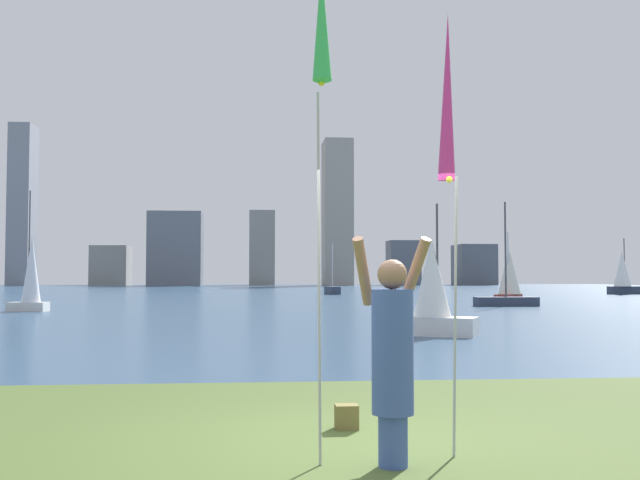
# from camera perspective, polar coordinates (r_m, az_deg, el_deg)

# --- Properties ---
(ground) EXTENTS (120.00, 138.00, 0.12)m
(ground) POSITION_cam_1_polar(r_m,az_deg,el_deg) (57.81, -4.29, -4.34)
(ground) COLOR #475B28
(person) EXTENTS (0.70, 0.52, 1.91)m
(person) POSITION_cam_1_polar(r_m,az_deg,el_deg) (6.26, 5.59, -8.60)
(person) COLOR #3F59A5
(person) RESTS_ON ground
(kite_flag_left) EXTENTS (0.16, 0.49, 4.23)m
(kite_flag_left) POSITION_cam_1_polar(r_m,az_deg,el_deg) (6.43, 0.12, 15.30)
(kite_flag_left) COLOR #B2B2B7
(kite_flag_left) RESTS_ON ground
(kite_flag_right) EXTENTS (0.16, 0.42, 3.96)m
(kite_flag_right) POSITION_cam_1_polar(r_m,az_deg,el_deg) (6.93, 9.77, 10.22)
(kite_flag_right) COLOR #B2B2B7
(kite_flag_right) RESTS_ON ground
(bag) EXTENTS (0.23, 0.20, 0.25)m
(bag) POSITION_cam_1_polar(r_m,az_deg,el_deg) (7.84, 2.06, -13.43)
(bag) COLOR olive
(bag) RESTS_ON ground
(sailboat_0) EXTENTS (3.17, 1.00, 5.33)m
(sailboat_0) POSITION_cam_1_polar(r_m,az_deg,el_deg) (39.04, 14.11, -4.50)
(sailboat_0) COLOR #333D51
(sailboat_0) RESTS_ON ground
(sailboat_1) EXTENTS (2.47, 2.79, 4.32)m
(sailboat_1) POSITION_cam_1_polar(r_m,az_deg,el_deg) (48.72, 14.34, -2.59)
(sailboat_1) COLOR maroon
(sailboat_1) RESTS_ON ground
(sailboat_2) EXTENTS (1.69, 1.02, 5.30)m
(sailboat_2) POSITION_cam_1_polar(r_m,az_deg,el_deg) (34.82, -21.35, -2.70)
(sailboat_2) COLOR silver
(sailboat_2) RESTS_ON ground
(sailboat_5) EXTENTS (2.83, 1.47, 4.64)m
(sailboat_5) POSITION_cam_1_polar(r_m,az_deg,el_deg) (66.47, 22.25, -2.39)
(sailboat_5) COLOR #333D51
(sailboat_5) RESTS_ON ground
(sailboat_6) EXTENTS (1.16, 2.49, 4.21)m
(sailboat_6) POSITION_cam_1_polar(r_m,az_deg,el_deg) (61.59, 0.96, -3.87)
(sailboat_6) COLOR #333D51
(sailboat_6) RESTS_ON ground
(sailboat_7) EXTENTS (2.19, 1.73, 3.46)m
(sailboat_7) POSITION_cam_1_polar(r_m,az_deg,el_deg) (19.70, 8.73, -3.97)
(sailboat_7) COLOR white
(sailboat_7) RESTS_ON ground
(skyline_tower_0) EXTENTS (3.17, 5.03, 24.25)m
(skyline_tower_0) POSITION_cam_1_polar(r_m,az_deg,el_deg) (120.26, -21.90, 2.51)
(skyline_tower_0) COLOR gray
(skyline_tower_0) RESTS_ON ground
(skyline_tower_1) EXTENTS (5.63, 5.91, 6.17)m
(skyline_tower_1) POSITION_cam_1_polar(r_m,az_deg,el_deg) (120.75, -15.77, -1.90)
(skyline_tower_1) COLOR gray
(skyline_tower_1) RESTS_ON ground
(skyline_tower_2) EXTENTS (7.94, 6.28, 11.12)m
(skyline_tower_2) POSITION_cam_1_polar(r_m,az_deg,el_deg) (114.41, -11.03, -0.68)
(skyline_tower_2) COLOR slate
(skyline_tower_2) RESTS_ON ground
(skyline_tower_3) EXTENTS (4.00, 4.19, 11.78)m
(skyline_tower_3) POSITION_cam_1_polar(r_m,az_deg,el_deg) (117.85, -4.49, -0.62)
(skyline_tower_3) COLOR gray
(skyline_tower_3) RESTS_ON ground
(skyline_tower_4) EXTENTS (4.40, 6.72, 22.68)m
(skyline_tower_4) POSITION_cam_1_polar(r_m,az_deg,el_deg) (116.42, 1.34, 2.09)
(skyline_tower_4) COLOR gray
(skyline_tower_4) RESTS_ON ground
(skyline_tower_5) EXTENTS (4.88, 4.55, 7.04)m
(skyline_tower_5) POSITION_cam_1_polar(r_m,az_deg,el_deg) (118.33, 6.42, -1.76)
(skyline_tower_5) COLOR #565B66
(skyline_tower_5) RESTS_ON ground
(skyline_tower_6) EXTENTS (5.88, 6.90, 6.56)m
(skyline_tower_6) POSITION_cam_1_polar(r_m,az_deg,el_deg) (124.10, 11.75, -1.88)
(skyline_tower_6) COLOR #565B66
(skyline_tower_6) RESTS_ON ground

